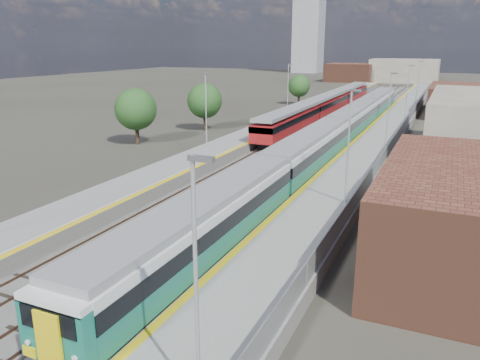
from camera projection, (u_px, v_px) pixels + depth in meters
The scene contains 11 objects.
ground at pixel (339, 137), 58.62m from camera, with size 320.00×320.00×0.00m, color #47443A.
ballast_bed at pixel (326, 133), 61.69m from camera, with size 10.50×155.00×0.06m, color #565451.
tracks at pixel (334, 130), 62.90m from camera, with size 8.96×160.00×0.17m.
platform_right at pixel (385, 133), 58.58m from camera, with size 4.70×155.00×8.52m.
platform_left at pixel (278, 125), 64.21m from camera, with size 4.30×155.00×8.52m.
buildings at pixel (347, 47), 140.46m from camera, with size 72.00×185.50×40.00m.
green_train at pixel (336, 132), 49.89m from camera, with size 2.87×79.90×3.16m.
red_train at pixel (327, 104), 73.99m from camera, with size 2.81×57.04×3.55m.
tree_a at pixel (136, 109), 53.40m from camera, with size 4.79×4.79×6.49m.
tree_b at pixel (205, 101), 62.43m from camera, with size 4.66×4.66×6.31m.
tree_c at pixel (299, 86), 90.03m from camera, with size 4.21×4.21×5.70m.
Camera 1 is at (12.30, -7.83, 11.10)m, focal length 35.00 mm.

